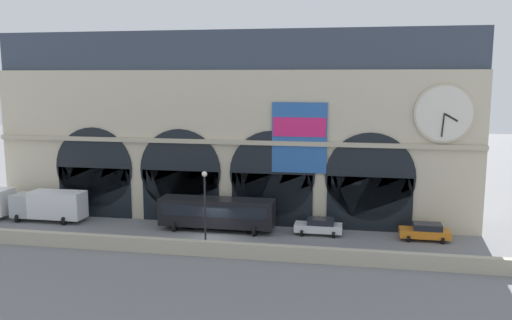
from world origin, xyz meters
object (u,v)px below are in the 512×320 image
box_truck_west (50,205)px  street_lamp_quayside (205,201)px  car_mideast (319,226)px  car_east (425,232)px  bus_center (217,212)px

box_truck_west → street_lamp_quayside: 19.58m
car_mideast → box_truck_west: bearing=-179.2°
box_truck_west → street_lamp_quayside: street_lamp_quayside is taller
box_truck_west → car_east: size_ratio=1.70×
box_truck_west → car_east: (36.75, 0.35, -0.90)m
car_mideast → car_east: (9.51, -0.01, 0.00)m
bus_center → car_mideast: 9.75m
bus_center → car_east: bearing=1.3°
street_lamp_quayside → car_east: bearing=20.5°
box_truck_west → car_mideast: size_ratio=1.70×
bus_center → car_east: size_ratio=2.50×
car_east → bus_center: bearing=-178.7°
bus_center → car_mideast: (9.69, 0.46, -0.98)m
bus_center → street_lamp_quayside: street_lamp_quayside is taller
box_truck_west → car_mideast: bearing=0.8°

